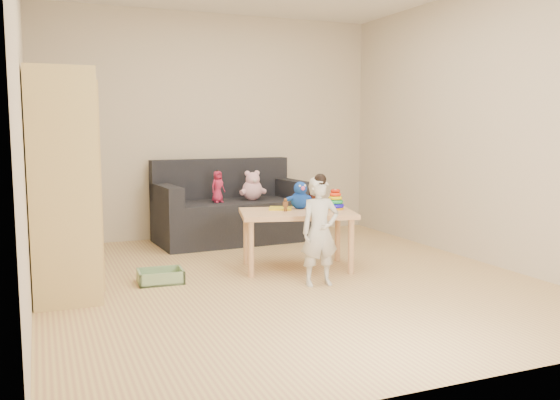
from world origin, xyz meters
name	(u,v)px	position (x,y,z in m)	size (l,w,h in m)	color
room	(286,126)	(0.00, 0.00, 1.30)	(4.50, 4.50, 4.50)	#DEBE77
wardrobe	(62,184)	(-1.75, 0.28, 0.86)	(0.48, 0.95, 1.71)	tan
sofa	(231,221)	(0.09, 1.80, 0.23)	(1.66, 0.83, 0.47)	black
play_table	(297,240)	(0.24, 0.31, 0.27)	(1.01, 0.64, 0.53)	#E8B27F
storage_bin	(161,276)	(-1.01, 0.29, 0.06)	(0.37, 0.28, 0.11)	#83A678
toddler	(320,233)	(0.18, -0.28, 0.43)	(0.32, 0.21, 0.87)	beige
pink_bear	(252,188)	(0.33, 1.76, 0.61)	(0.25, 0.21, 0.28)	#FFBBD4
doll	(218,187)	(-0.10, 1.70, 0.64)	(0.17, 0.12, 0.34)	#BD2348
ring_stacker	(335,201)	(0.61, 0.28, 0.61)	(0.17, 0.17, 0.19)	orange
brown_bottle	(314,197)	(0.47, 0.45, 0.64)	(0.08, 0.08, 0.25)	black
blue_plush	(300,195)	(0.33, 0.45, 0.66)	(0.21, 0.17, 0.26)	blue
wooden_figure	(285,205)	(0.14, 0.33, 0.59)	(0.05, 0.04, 0.12)	brown
yellow_book	(280,208)	(0.15, 0.49, 0.54)	(0.21, 0.21, 0.02)	yellow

